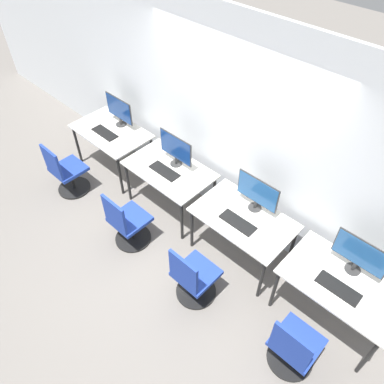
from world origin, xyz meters
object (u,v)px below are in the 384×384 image
Objects in this scene: keyboard_left at (164,171)px; office_chair_left at (127,224)px; mouse_left at (179,182)px; monitor_right at (257,193)px; monitor_left at (176,149)px; office_chair_right at (193,279)px; monitor_far_left at (119,110)px; keyboard_right at (238,222)px; mouse_far_left at (119,140)px; mouse_right at (260,236)px; monitor_far_right at (360,255)px; office_chair_far_right at (293,349)px; keyboard_far_right at (338,288)px; keyboard_far_left at (105,133)px; office_chair_far_left at (66,173)px; mouse_far_right at (367,304)px.

office_chair_left reaches higher than keyboard_left.
mouse_left is 1.04m from monitor_right.
office_chair_right is (1.23, -0.97, -0.63)m from monitor_left.
monitor_far_left is 1.25× the size of keyboard_right.
monitor_far_left is 6.15× the size of mouse_far_left.
mouse_right is (1.49, 0.73, 0.39)m from office_chair_left.
keyboard_right is 0.30m from mouse_right.
mouse_far_left reaches higher than keyboard_right.
monitor_far_left is 3.77m from monitor_far_right.
keyboard_left is (0.97, -0.01, -0.01)m from mouse_far_left.
office_chair_left and office_chair_right have the same top height.
mouse_left is at bearing 72.69° from office_chair_left.
monitor_far_right is 1.14m from office_chair_far_right.
keyboard_far_right is at bearing -5.36° from monitor_left.
office_chair_far_right is (1.22, -0.95, -0.63)m from monitor_right.
mouse_far_left is at bearing -172.62° from monitor_right.
office_chair_far_right is (3.73, -0.95, -0.63)m from monitor_far_left.
keyboard_far_left is at bearing 151.11° from office_chair_left.
office_chair_far_left is at bearing -150.96° from keyboard_left.
monitor_far_right is at bearing 14.32° from keyboard_right.
monitor_far_left is at bearing 176.01° from mouse_far_right.
office_chair_far_left and office_chair_right have the same top height.
keyboard_left is at bearing 179.17° from mouse_right.
keyboard_right is 1.32m from monitor_far_right.
mouse_far_left reaches higher than keyboard_far_left.
monitor_right is 1.25× the size of keyboard_right.
mouse_right is 1.23m from mouse_far_right.
keyboard_left is at bearing 148.39° from office_chair_right.
office_chair_right is at bearing -153.94° from mouse_far_right.
mouse_far_left is 1.34m from office_chair_left.
monitor_left is at bearing 90.00° from keyboard_left.
office_chair_far_right reaches higher than keyboard_right.
office_chair_far_left reaches higher than keyboard_left.
keyboard_far_right is at bearing 0.01° from mouse_left.
mouse_far_left is at bearing 178.92° from mouse_left.
mouse_left is at bearing -38.86° from monitor_left.
office_chair_far_right is (1.25, 0.10, 0.00)m from office_chair_right.
mouse_right is (1.56, -0.02, 0.01)m from keyboard_left.
keyboard_far_left is 1.00× the size of keyboard_far_right.
mouse_right is (2.81, -0.00, 0.01)m from keyboard_far_left.
monitor_left is 1.00× the size of monitor_far_right.
office_chair_far_left is at bearing -164.69° from keyboard_right.
keyboard_right is at bearing -0.23° from keyboard_far_left.
keyboard_far_left is at bearing 83.83° from office_chair_far_left.
mouse_left is at bearing -172.15° from monitor_far_right.
monitor_far_left is 1.25× the size of keyboard_far_right.
monitor_left is (0.97, 0.21, 0.24)m from mouse_far_left.
office_chair_far_left is 1.76m from monitor_left.
monitor_far_left is at bearing 179.96° from monitor_far_right.
monitor_left reaches higher than mouse_right.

